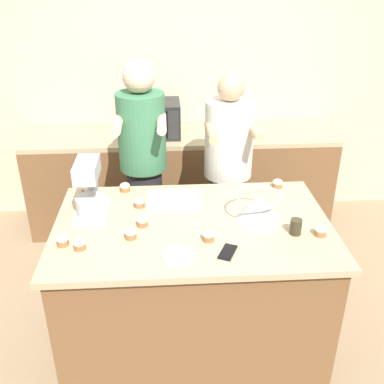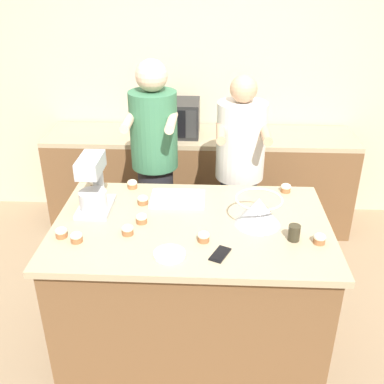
% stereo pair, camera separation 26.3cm
% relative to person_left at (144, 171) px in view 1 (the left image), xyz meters
% --- Properties ---
extents(ground_plane, '(16.00, 16.00, 0.00)m').
position_rel_person_left_xyz_m(ground_plane, '(0.32, -0.81, -0.91)').
color(ground_plane, '#937A5B').
extents(back_wall, '(10.00, 0.06, 2.70)m').
position_rel_person_left_xyz_m(back_wall, '(0.32, 1.13, 0.44)').
color(back_wall, beige).
rests_on(back_wall, ground_plane).
extents(island_counter, '(1.64, 1.04, 0.93)m').
position_rel_person_left_xyz_m(island_counter, '(0.32, -0.81, -0.45)').
color(island_counter, brown).
rests_on(island_counter, ground_plane).
extents(back_counter, '(2.80, 0.60, 0.92)m').
position_rel_person_left_xyz_m(back_counter, '(0.32, 0.78, -0.45)').
color(back_counter, brown).
rests_on(back_counter, ground_plane).
extents(person_left, '(0.36, 0.51, 1.73)m').
position_rel_person_left_xyz_m(person_left, '(0.00, 0.00, 0.00)').
color(person_left, '#232328').
rests_on(person_left, ground_plane).
extents(person_right, '(0.37, 0.52, 1.63)m').
position_rel_person_left_xyz_m(person_right, '(0.64, 0.00, -0.06)').
color(person_right, '#33384C').
rests_on(person_right, ground_plane).
extents(stand_mixer, '(0.20, 0.30, 0.36)m').
position_rel_person_left_xyz_m(stand_mixer, '(-0.29, -0.67, 0.18)').
color(stand_mixer, '#B2B7BC').
rests_on(stand_mixer, island_counter).
extents(mixing_bowl, '(0.28, 0.28, 0.17)m').
position_rel_person_left_xyz_m(mixing_bowl, '(0.70, -0.79, 0.11)').
color(mixing_bowl, '#BCBCC1').
rests_on(mixing_bowl, island_counter).
extents(baking_tray, '(0.35, 0.24, 0.04)m').
position_rel_person_left_xyz_m(baking_tray, '(0.21, -0.53, 0.04)').
color(baking_tray, silver).
rests_on(baking_tray, island_counter).
extents(microwave_oven, '(0.45, 0.37, 0.31)m').
position_rel_person_left_xyz_m(microwave_oven, '(0.08, 0.78, 0.16)').
color(microwave_oven, black).
rests_on(microwave_oven, back_counter).
extents(cell_phone, '(0.12, 0.16, 0.01)m').
position_rel_person_left_xyz_m(cell_phone, '(0.48, -1.13, 0.02)').
color(cell_phone, black).
rests_on(cell_phone, island_counter).
extents(drinking_glass, '(0.07, 0.07, 0.09)m').
position_rel_person_left_xyz_m(drinking_glass, '(0.89, -0.96, 0.06)').
color(drinking_glass, '#332D1E').
rests_on(drinking_glass, island_counter).
extents(small_plate, '(0.17, 0.17, 0.02)m').
position_rel_person_left_xyz_m(small_plate, '(0.22, -1.14, 0.03)').
color(small_plate, white).
rests_on(small_plate, island_counter).
extents(cupcake_0, '(0.07, 0.07, 0.06)m').
position_rel_person_left_xyz_m(cupcake_0, '(1.03, -0.99, 0.05)').
color(cupcake_0, '#9E6038').
rests_on(cupcake_0, island_counter).
extents(cupcake_1, '(0.07, 0.07, 0.06)m').
position_rel_person_left_xyz_m(cupcake_1, '(-0.31, -1.04, 0.05)').
color(cupcake_1, '#9E6038').
rests_on(cupcake_1, island_counter).
extents(cupcake_2, '(0.07, 0.07, 0.06)m').
position_rel_person_left_xyz_m(cupcake_2, '(-0.11, -0.36, 0.05)').
color(cupcake_2, '#9E6038').
rests_on(cupcake_2, island_counter).
extents(cupcake_3, '(0.07, 0.07, 0.06)m').
position_rel_person_left_xyz_m(cupcake_3, '(-0.41, -0.99, 0.05)').
color(cupcake_3, '#9E6038').
rests_on(cupcake_3, island_counter).
extents(cupcake_4, '(0.07, 0.07, 0.06)m').
position_rel_person_left_xyz_m(cupcake_4, '(0.02, -0.82, 0.05)').
color(cupcake_4, '#9E6038').
rests_on(cupcake_4, island_counter).
extents(cupcake_5, '(0.07, 0.07, 0.06)m').
position_rel_person_left_xyz_m(cupcake_5, '(0.93, -0.37, 0.05)').
color(cupcake_5, '#9E6038').
rests_on(cupcake_5, island_counter).
extents(cupcake_6, '(0.07, 0.07, 0.06)m').
position_rel_person_left_xyz_m(cupcake_6, '(-0.04, -0.95, 0.05)').
color(cupcake_6, '#9E6038').
rests_on(cupcake_6, island_counter).
extents(cupcake_7, '(0.07, 0.07, 0.06)m').
position_rel_person_left_xyz_m(cupcake_7, '(0.39, -1.00, 0.05)').
color(cupcake_7, '#9E6038').
rests_on(cupcake_7, island_counter).
extents(cupcake_8, '(0.07, 0.07, 0.06)m').
position_rel_person_left_xyz_m(cupcake_8, '(-0.01, -0.58, 0.05)').
color(cupcake_8, '#9E6038').
rests_on(cupcake_8, island_counter).
extents(cupcake_9, '(0.07, 0.07, 0.06)m').
position_rel_person_left_xyz_m(cupcake_9, '(-0.37, -0.37, 0.05)').
color(cupcake_9, '#9E6038').
rests_on(cupcake_9, island_counter).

